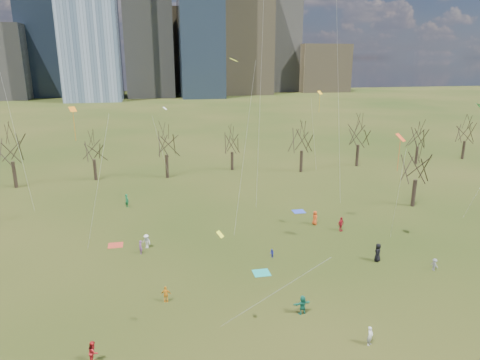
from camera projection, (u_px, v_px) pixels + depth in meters
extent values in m
plane|color=black|center=(268.00, 292.00, 37.91)|extent=(500.00, 500.00, 0.00)
cube|color=slate|center=(146.00, 1.00, 216.17)|extent=(24.00, 24.00, 95.00)
cube|color=#726347|center=(244.00, 28.00, 239.19)|extent=(28.00, 28.00, 72.00)
cube|color=#384C66|center=(47.00, 33.00, 224.16)|extent=(25.00, 25.00, 65.00)
cube|color=slate|center=(279.00, 43.00, 260.16)|extent=(22.00, 22.00, 58.00)
cube|color=#726347|center=(171.00, 51.00, 258.13)|extent=(30.00, 30.00, 48.00)
cube|color=#726347|center=(320.00, 68.00, 264.51)|extent=(30.00, 28.00, 28.00)
cylinder|color=black|center=(15.00, 175.00, 67.91)|extent=(0.55, 0.55, 4.28)
cylinder|color=black|center=(95.00, 170.00, 72.25)|extent=(0.52, 0.52, 3.60)
cylinder|color=black|center=(167.00, 166.00, 73.61)|extent=(0.54, 0.54, 4.05)
cylinder|color=black|center=(232.00, 161.00, 78.89)|extent=(0.51, 0.51, 3.38)
cylinder|color=black|center=(301.00, 161.00, 77.41)|extent=(0.54, 0.54, 3.96)
cylinder|color=black|center=(357.00, 155.00, 81.64)|extent=(0.54, 0.54, 4.14)
cylinder|color=black|center=(416.00, 155.00, 83.15)|extent=(0.52, 0.52, 3.51)
cylinder|color=black|center=(463.00, 150.00, 87.37)|extent=(0.53, 0.53, 3.74)
cylinder|color=black|center=(414.00, 193.00, 59.45)|extent=(0.53, 0.53, 3.83)
cube|color=teal|center=(261.00, 273.00, 41.28)|extent=(1.60, 1.50, 0.03)
cube|color=blue|center=(299.00, 211.00, 57.80)|extent=(1.60, 1.50, 0.03)
cube|color=#AD3522|center=(116.00, 245.00, 47.36)|extent=(1.60, 1.50, 0.03)
imported|color=silver|center=(370.00, 336.00, 30.78)|extent=(0.64, 0.59, 1.46)
imported|color=#B1191C|center=(93.00, 352.00, 28.93)|extent=(0.64, 0.82, 1.67)
imported|color=slate|center=(434.00, 265.00, 41.62)|extent=(0.62, 0.88, 1.25)
imported|color=orange|center=(166.00, 294.00, 36.18)|extent=(0.90, 0.47, 1.47)
imported|color=#1A765C|center=(302.00, 305.00, 34.50)|extent=(1.55, 0.68, 1.62)
imported|color=black|center=(378.00, 252.00, 43.43)|extent=(1.06, 1.12, 1.93)
imported|color=#894C98|center=(140.00, 247.00, 45.17)|extent=(0.43, 0.58, 1.48)
imported|color=#2931B2|center=(272.00, 253.00, 44.34)|extent=(0.44, 0.52, 0.94)
imported|color=silver|center=(146.00, 241.00, 46.55)|extent=(1.16, 1.10, 1.57)
imported|color=#B11928|center=(341.00, 224.00, 51.06)|extent=(1.12, 0.84, 1.77)
imported|color=#D84B18|center=(315.00, 218.00, 53.03)|extent=(0.74, 0.97, 1.79)
imported|color=#19713B|center=(127.00, 201.00, 59.31)|extent=(0.77, 0.82, 1.88)
plane|color=orange|center=(73.00, 109.00, 39.25)|extent=(1.06, 1.00, 0.41)
cylinder|color=silver|center=(97.00, 188.00, 39.58)|extent=(3.58, 4.17, 14.08)
cylinder|color=orange|center=(74.00, 126.00, 39.69)|extent=(0.04, 0.04, 2.70)
plane|color=#D2F326|center=(234.00, 60.00, 41.72)|extent=(1.03, 1.07, 0.34)
cylinder|color=silver|center=(244.00, 156.00, 42.47)|extent=(1.26, 4.08, 18.44)
plane|color=#F44C1B|center=(401.00, 137.00, 43.25)|extent=(1.43, 1.36, 0.73)
cylinder|color=silver|center=(397.00, 197.00, 42.00)|extent=(2.73, 5.29, 10.86)
cylinder|color=#F44C1B|center=(399.00, 156.00, 43.78)|extent=(0.04, 0.04, 3.15)
cylinder|color=silver|center=(261.00, 69.00, 47.42)|extent=(0.85, 6.55, 34.84)
plane|color=#29B36B|center=(480.00, 107.00, 48.18)|extent=(1.06, 1.25, 0.74)
cylinder|color=silver|center=(10.00, 114.00, 47.87)|extent=(0.68, 5.63, 25.16)
plane|color=#F4AD14|center=(320.00, 93.00, 70.72)|extent=(1.08, 0.97, 0.51)
cylinder|color=silver|center=(314.00, 136.00, 68.93)|extent=(4.18, 6.78, 13.09)
cylinder|color=#F4AD14|center=(319.00, 103.00, 71.21)|extent=(0.04, 0.04, 3.00)
plane|color=#F4FC27|center=(220.00, 234.00, 28.84)|extent=(0.68, 0.69, 0.37)
cylinder|color=silver|center=(271.00, 295.00, 28.17)|extent=(5.97, 4.79, 7.16)
plane|color=silver|center=(165.00, 108.00, 68.77)|extent=(0.85, 0.89, 0.40)
cylinder|color=silver|center=(161.00, 147.00, 65.55)|extent=(2.14, 9.58, 10.81)
cylinder|color=silver|center=(338.00, 93.00, 50.88)|extent=(4.20, 3.58, 29.24)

